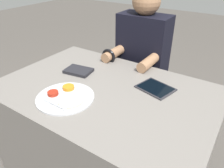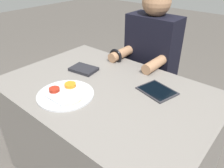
{
  "view_description": "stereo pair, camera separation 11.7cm",
  "coord_description": "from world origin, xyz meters",
  "px_view_note": "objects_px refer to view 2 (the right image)",
  "views": [
    {
      "loc": [
        0.63,
        -0.86,
        1.4
      ],
      "look_at": [
        0.06,
        -0.02,
        0.81
      ],
      "focal_mm": 35.0,
      "sensor_mm": 36.0,
      "label": 1
    },
    {
      "loc": [
        0.72,
        -0.79,
        1.4
      ],
      "look_at": [
        0.06,
        -0.02,
        0.81
      ],
      "focal_mm": 35.0,
      "sensor_mm": 36.0,
      "label": 2
    }
  ],
  "objects_px": {
    "tablet_device": "(157,91)",
    "person_diner": "(149,74)",
    "red_notebook": "(84,69)",
    "thali_tray": "(66,94)"
  },
  "relations": [
    {
      "from": "person_diner",
      "to": "thali_tray",
      "type": "bearing_deg",
      "value": -94.19
    },
    {
      "from": "thali_tray",
      "to": "tablet_device",
      "type": "distance_m",
      "value": 0.51
    },
    {
      "from": "tablet_device",
      "to": "person_diner",
      "type": "distance_m",
      "value": 0.55
    },
    {
      "from": "thali_tray",
      "to": "person_diner",
      "type": "height_order",
      "value": "person_diner"
    },
    {
      "from": "thali_tray",
      "to": "person_diner",
      "type": "relative_size",
      "value": 0.25
    },
    {
      "from": "red_notebook",
      "to": "tablet_device",
      "type": "distance_m",
      "value": 0.51
    },
    {
      "from": "red_notebook",
      "to": "person_diner",
      "type": "bearing_deg",
      "value": 68.52
    },
    {
      "from": "red_notebook",
      "to": "person_diner",
      "type": "relative_size",
      "value": 0.15
    },
    {
      "from": "red_notebook",
      "to": "tablet_device",
      "type": "xyz_separation_m",
      "value": [
        0.51,
        0.09,
        -0.0
      ]
    },
    {
      "from": "thali_tray",
      "to": "person_diner",
      "type": "distance_m",
      "value": 0.81
    }
  ]
}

